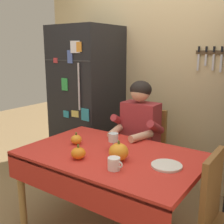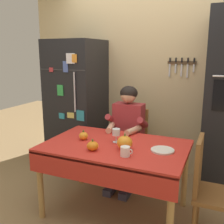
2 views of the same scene
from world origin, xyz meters
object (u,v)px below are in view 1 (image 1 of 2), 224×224
at_px(dining_table, 109,164).
at_px(chair_behind_person, 145,149).
at_px(pumpkin_large, 78,153).
at_px(wine_glass, 113,138).
at_px(coffee_mug, 114,164).
at_px(pumpkin_small, 119,152).
at_px(refrigerator, 88,103).
at_px(pumpkin_medium, 76,139).
at_px(serving_tray, 167,166).
at_px(seated_person, 137,133).

distance_m(dining_table, chair_behind_person, 0.81).
relative_size(dining_table, pumpkin_large, 12.72).
bearing_deg(wine_glass, dining_table, -78.72).
relative_size(chair_behind_person, wine_glass, 6.50).
height_order(coffee_mug, pumpkin_small, pumpkin_small).
distance_m(refrigerator, chair_behind_person, 0.94).
height_order(pumpkin_large, pumpkin_medium, pumpkin_large).
relative_size(dining_table, coffee_mug, 12.31).
height_order(refrigerator, wine_glass, refrigerator).
bearing_deg(pumpkin_large, chair_behind_person, 88.02).
bearing_deg(serving_tray, coffee_mug, -137.69).
xyz_separation_m(dining_table, pumpkin_small, (0.13, -0.07, 0.15)).
height_order(coffee_mug, pumpkin_medium, pumpkin_medium).
distance_m(pumpkin_large, pumpkin_medium, 0.33).
bearing_deg(chair_behind_person, pumpkin_medium, -108.89).
bearing_deg(dining_table, pumpkin_small, -26.61).
distance_m(seated_person, coffee_mug, 0.87).
height_order(refrigerator, chair_behind_person, refrigerator).
xyz_separation_m(refrigerator, dining_table, (0.95, -0.88, -0.24)).
xyz_separation_m(wine_glass, serving_tray, (0.49, -0.05, -0.09)).
distance_m(wine_glass, pumpkin_medium, 0.35).
height_order(wine_glass, pumpkin_medium, wine_glass).
xyz_separation_m(refrigerator, pumpkin_large, (0.82, -1.10, -0.12)).
xyz_separation_m(wine_glass, pumpkin_large, (-0.11, -0.29, -0.06)).
height_order(chair_behind_person, pumpkin_small, chair_behind_person).
xyz_separation_m(coffee_mug, pumpkin_medium, (-0.56, 0.24, -0.00)).
relative_size(chair_behind_person, coffee_mug, 8.18).
bearing_deg(pumpkin_large, dining_table, 58.40).
xyz_separation_m(refrigerator, coffee_mug, (1.15, -1.10, -0.12)).
relative_size(seated_person, pumpkin_small, 8.21).
xyz_separation_m(seated_person, pumpkin_small, (0.23, -0.67, 0.07)).
distance_m(chair_behind_person, pumpkin_large, 1.04).
bearing_deg(chair_behind_person, wine_glass, -83.62).
distance_m(chair_behind_person, wine_glass, 0.79).
height_order(seated_person, wine_glass, seated_person).
bearing_deg(coffee_mug, wine_glass, 125.41).
bearing_deg(pumpkin_small, pumpkin_medium, 170.00).
bearing_deg(chair_behind_person, dining_table, -83.11).
distance_m(wine_glass, serving_tray, 0.50).
relative_size(chair_behind_person, pumpkin_medium, 8.86).
height_order(seated_person, serving_tray, seated_person).
bearing_deg(dining_table, pumpkin_large, -121.60).
distance_m(refrigerator, coffee_mug, 1.59).
bearing_deg(wine_glass, refrigerator, 139.36).
distance_m(seated_person, pumpkin_small, 0.71).
height_order(dining_table, serving_tray, serving_tray).
distance_m(dining_table, serving_tray, 0.48).
height_order(wine_glass, serving_tray, wine_glass).
distance_m(chair_behind_person, pumpkin_small, 0.94).
xyz_separation_m(pumpkin_medium, serving_tray, (0.83, 0.01, -0.03)).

